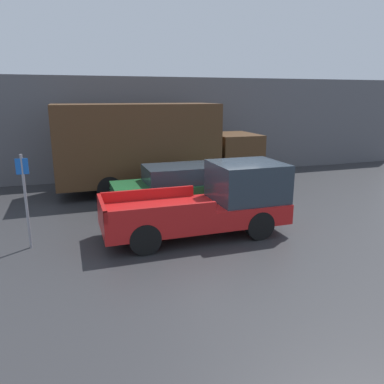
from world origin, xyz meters
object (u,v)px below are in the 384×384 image
at_px(car, 178,187).
at_px(delivery_truck, 152,145).
at_px(pickup_truck, 213,201).
at_px(parking_sign, 25,197).

xyz_separation_m(car, delivery_truck, (-0.21, 3.06, 1.10)).
bearing_deg(pickup_truck, car, 96.74).
height_order(car, parking_sign, parking_sign).
xyz_separation_m(pickup_truck, delivery_truck, (-0.51, 5.66, 0.94)).
bearing_deg(car, pickup_truck, -83.26).
distance_m(car, delivery_truck, 3.26).
height_order(delivery_truck, parking_sign, delivery_truck).
bearing_deg(car, parking_sign, -155.80).
bearing_deg(pickup_truck, parking_sign, 174.08).
distance_m(car, parking_sign, 5.12).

